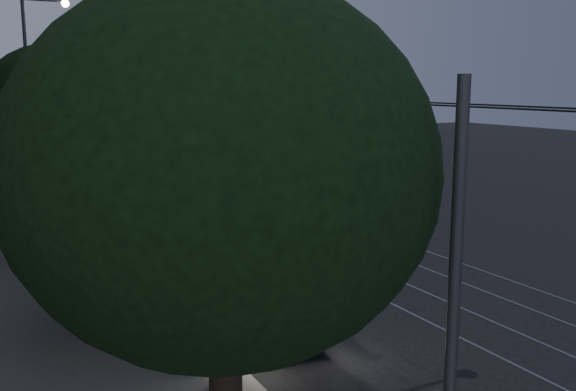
% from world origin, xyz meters
% --- Properties ---
extents(ground, '(120.00, 120.00, 0.00)m').
position_xyz_m(ground, '(0.00, 0.00, 0.00)').
color(ground, black).
rests_on(ground, ground).
extents(sidewalk, '(5.00, 90.00, 0.15)m').
position_xyz_m(sidewalk, '(-7.50, 20.00, 0.07)').
color(sidewalk, slate).
rests_on(sidewalk, ground).
extents(tram_rails, '(4.52, 90.00, 0.02)m').
position_xyz_m(tram_rails, '(2.50, 20.00, 0.01)').
color(tram_rails, gray).
rests_on(tram_rails, ground).
extents(overhead_wires, '(2.23, 90.00, 6.00)m').
position_xyz_m(overhead_wires, '(-4.97, 20.00, 3.47)').
color(overhead_wires, black).
rests_on(overhead_wires, ground).
extents(building_distant_right, '(22.00, 18.00, 24.00)m').
position_xyz_m(building_distant_right, '(18.00, 55.00, 12.00)').
color(building_distant_right, '#333741').
rests_on(building_distant_right, ground).
extents(trolleybus, '(3.43, 12.31, 5.63)m').
position_xyz_m(trolleybus, '(-3.78, 2.33, 1.69)').
color(trolleybus, white).
rests_on(trolleybus, ground).
extents(pickup_silver, '(4.15, 6.48, 1.66)m').
position_xyz_m(pickup_silver, '(-4.20, 11.72, 0.83)').
color(pickup_silver, gray).
rests_on(pickup_silver, ground).
extents(car_white_a, '(2.18, 3.85, 1.24)m').
position_xyz_m(car_white_a, '(-3.47, 15.94, 0.62)').
color(car_white_a, white).
rests_on(car_white_a, ground).
extents(car_white_b, '(2.43, 5.04, 1.42)m').
position_xyz_m(car_white_b, '(-2.70, 21.61, 0.71)').
color(car_white_b, silver).
rests_on(car_white_b, ground).
extents(car_white_c, '(2.07, 4.92, 1.58)m').
position_xyz_m(car_white_c, '(-4.30, 24.61, 0.79)').
color(car_white_c, '#BCBCC1').
rests_on(car_white_c, ground).
extents(car_white_d, '(2.83, 4.74, 1.51)m').
position_xyz_m(car_white_d, '(-4.30, 34.54, 0.76)').
color(car_white_d, silver).
rests_on(car_white_d, ground).
extents(tree_0, '(5.36, 5.36, 7.25)m').
position_xyz_m(tree_0, '(-7.00, -7.65, 4.82)').
color(tree_0, black).
rests_on(tree_0, ground).
extents(tree_1, '(4.16, 4.16, 5.92)m').
position_xyz_m(tree_1, '(-7.00, 0.00, 4.03)').
color(tree_1, black).
rests_on(tree_1, ground).
extents(tree_2, '(5.55, 5.55, 7.29)m').
position_xyz_m(tree_2, '(-6.50, 8.53, 4.79)').
color(tree_2, black).
rests_on(tree_2, ground).
extents(tree_3, '(4.40, 4.40, 5.86)m').
position_xyz_m(tree_3, '(-6.50, 17.99, 3.87)').
color(tree_3, black).
rests_on(tree_3, ground).
extents(tree_4, '(4.48, 4.48, 6.20)m').
position_xyz_m(tree_4, '(-6.50, 24.00, 4.17)').
color(tree_4, black).
rests_on(tree_4, ground).
extents(tree_5, '(3.80, 3.80, 6.13)m').
position_xyz_m(tree_5, '(-6.50, 34.40, 4.38)').
color(tree_5, black).
rests_on(tree_5, ground).
extents(streetlamp_near, '(2.44, 0.44, 10.11)m').
position_xyz_m(streetlamp_near, '(-5.38, -4.19, 6.08)').
color(streetlamp_near, '#4E4E51').
rests_on(streetlamp_near, ground).
extents(streetlamp_far, '(2.62, 0.44, 10.97)m').
position_xyz_m(streetlamp_far, '(-5.37, 24.74, 6.55)').
color(streetlamp_far, '#4E4E51').
rests_on(streetlamp_far, ground).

